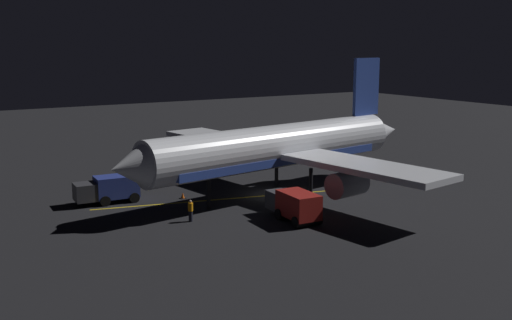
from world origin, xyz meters
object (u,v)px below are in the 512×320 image
Objects in this scene: airliner at (280,148)px; traffic_cone_near_left at (183,196)px; catering_truck at (294,205)px; traffic_cone_near_right at (135,199)px; baggage_truck at (110,189)px; ground_crew_worker at (191,211)px.

airliner reaches higher than traffic_cone_near_left.
catering_truck reaches higher than traffic_cone_near_left.
traffic_cone_near_right is at bearing 70.28° from airliner.
catering_truck is 14.95m from traffic_cone_near_right.
baggage_truck is at bearing 70.01° from airliner.
baggage_truck is 2.33m from traffic_cone_near_right.
airliner is at bearing -71.05° from ground_crew_worker.
traffic_cone_near_right is (-0.79, -1.98, -0.96)m from baggage_truck.
catering_truck is 3.19× the size of ground_crew_worker.
ground_crew_worker reaches higher than traffic_cone_near_right.
airliner is 6.14× the size of catering_truck.
baggage_truck is (5.23, 14.38, -3.15)m from airliner.
baggage_truck is at bearing 68.30° from traffic_cone_near_right.
catering_truck is at bearing -157.37° from traffic_cone_near_left.
traffic_cone_near_right is (12.15, 8.66, -0.96)m from catering_truck.
baggage_truck is 10.17× the size of traffic_cone_near_right.
traffic_cone_near_left is (6.97, -2.56, -0.64)m from ground_crew_worker.
ground_crew_worker is at bearing 60.83° from catering_truck.
traffic_cone_near_left is (3.24, 8.31, -4.11)m from airliner.
airliner reaches higher than baggage_truck.
airliner is 62.02× the size of traffic_cone_near_right.
airliner is at bearing -109.99° from baggage_truck.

